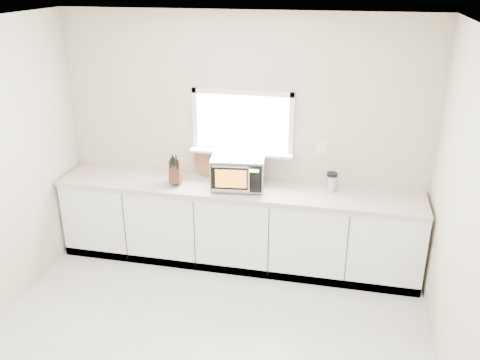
# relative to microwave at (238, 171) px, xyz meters

# --- Properties ---
(back_wall) EXTENTS (4.00, 0.17, 2.70)m
(back_wall) POSITION_rel_microwave_xyz_m (-0.02, 0.31, 0.26)
(back_wall) COLOR beige
(back_wall) RESTS_ON ground
(cabinets) EXTENTS (3.92, 0.60, 0.88)m
(cabinets) POSITION_rel_microwave_xyz_m (-0.02, 0.01, -0.66)
(cabinets) COLOR white
(cabinets) RESTS_ON ground
(countertop) EXTENTS (3.92, 0.64, 0.04)m
(countertop) POSITION_rel_microwave_xyz_m (-0.02, 0.00, -0.20)
(countertop) COLOR #C2AFA0
(countertop) RESTS_ON cabinets
(microwave) EXTENTS (0.59, 0.48, 0.35)m
(microwave) POSITION_rel_microwave_xyz_m (0.00, 0.00, 0.00)
(microwave) COLOR black
(microwave) RESTS_ON countertop
(knife_block) EXTENTS (0.16, 0.26, 0.35)m
(knife_block) POSITION_rel_microwave_xyz_m (-0.68, -0.06, -0.03)
(knife_block) COLOR #4B2A1A
(knife_block) RESTS_ON countertop
(cutting_board) EXTENTS (0.34, 0.08, 0.34)m
(cutting_board) POSITION_rel_microwave_xyz_m (-0.39, 0.25, -0.01)
(cutting_board) COLOR #9B5E3C
(cutting_board) RESTS_ON countertop
(coffee_grinder) EXTENTS (0.12, 0.12, 0.20)m
(coffee_grinder) POSITION_rel_microwave_xyz_m (0.97, 0.12, -0.08)
(coffee_grinder) COLOR #AAACB1
(coffee_grinder) RESTS_ON countertop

